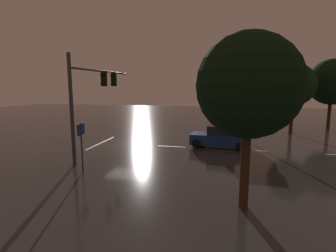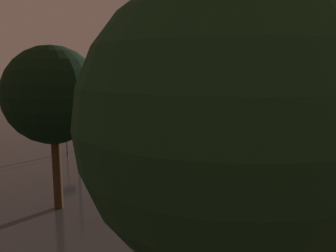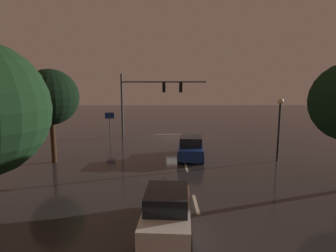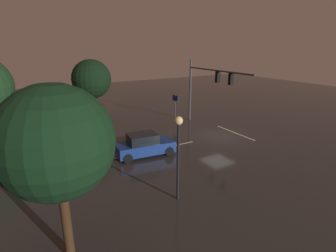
% 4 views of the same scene
% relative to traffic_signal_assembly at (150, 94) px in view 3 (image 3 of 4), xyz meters
% --- Properties ---
extents(ground_plane, '(80.00, 80.00, 0.00)m').
position_rel_traffic_signal_assembly_xyz_m(ground_plane, '(-2.98, 0.77, -4.50)').
color(ground_plane, '#2D2B2B').
extents(traffic_signal_assembly, '(8.81, 0.47, 6.56)m').
position_rel_traffic_signal_assembly_xyz_m(traffic_signal_assembly, '(0.00, 0.00, 0.00)').
color(traffic_signal_assembly, '#383A3D').
rests_on(traffic_signal_assembly, ground_plane).
extents(lane_dash_far, '(0.16, 2.20, 0.01)m').
position_rel_traffic_signal_assembly_xyz_m(lane_dash_far, '(-2.98, 4.77, -4.50)').
color(lane_dash_far, beige).
rests_on(lane_dash_far, ground_plane).
extents(lane_dash_mid, '(0.16, 2.20, 0.01)m').
position_rel_traffic_signal_assembly_xyz_m(lane_dash_mid, '(-2.98, 10.77, -4.50)').
color(lane_dash_mid, beige).
rests_on(lane_dash_mid, ground_plane).
extents(lane_dash_near, '(0.16, 2.20, 0.01)m').
position_rel_traffic_signal_assembly_xyz_m(lane_dash_near, '(-2.98, 16.77, -4.50)').
color(lane_dash_near, beige).
rests_on(lane_dash_near, ground_plane).
extents(stop_bar, '(5.00, 0.16, 0.01)m').
position_rel_traffic_signal_assembly_xyz_m(stop_bar, '(-2.98, -1.19, -4.50)').
color(stop_bar, beige).
rests_on(stop_bar, ground_plane).
extents(car_approaching, '(2.27, 4.50, 1.70)m').
position_rel_traffic_signal_assembly_xyz_m(car_approaching, '(-3.51, 8.46, -3.70)').
color(car_approaching, navy).
rests_on(car_approaching, ground_plane).
extents(car_distant, '(2.18, 4.47, 1.70)m').
position_rel_traffic_signal_assembly_xyz_m(car_distant, '(-1.57, 19.08, -3.70)').
color(car_distant, silver).
rests_on(car_distant, ground_plane).
extents(street_lamp_left_kerb, '(0.44, 0.44, 4.62)m').
position_rel_traffic_signal_assembly_xyz_m(street_lamp_left_kerb, '(-9.78, 9.43, -1.23)').
color(street_lamp_left_kerb, black).
rests_on(street_lamp_left_kerb, ground_plane).
extents(route_sign, '(0.90, 0.20, 2.73)m').
position_rel_traffic_signal_assembly_xyz_m(route_sign, '(3.97, 1.21, -2.53)').
color(route_sign, '#383A3D').
rests_on(route_sign, ground_plane).
extents(tree_right_near, '(3.89, 3.89, 6.65)m').
position_rel_traffic_signal_assembly_xyz_m(tree_right_near, '(6.44, 9.53, 0.18)').
color(tree_right_near, '#382314').
rests_on(tree_right_near, ground_plane).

